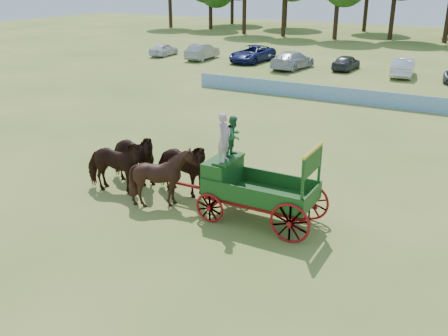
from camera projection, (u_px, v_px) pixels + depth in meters
ground at (272, 212)px, 18.42m from camera, size 160.00×160.00×0.00m
horse_lead_left at (114, 166)px, 19.65m from camera, size 2.88×1.76×2.27m
horse_lead_right at (132, 158)px, 20.55m from camera, size 2.75×1.37×2.27m
horse_wheel_left at (164, 177)px, 18.57m from camera, size 2.33×2.14×2.27m
horse_wheel_right at (180, 168)px, 19.47m from camera, size 2.74×1.34×2.27m
farm_dray at (242, 174)px, 17.51m from camera, size 6.00×2.00×3.85m
sponsor_banner at (367, 98)px, 33.39m from camera, size 26.00×0.08×1.05m
parked_cars at (350, 63)px, 45.31m from camera, size 42.31×7.81×1.64m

